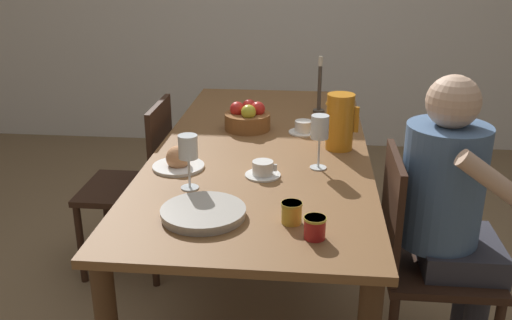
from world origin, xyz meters
name	(u,v)px	position (x,y,z in m)	size (l,w,h in m)	color
ground_plane	(262,292)	(0.00, 0.00, 0.00)	(20.00, 20.00, 0.00)	#7F6647
dining_table	(263,166)	(0.00, 0.00, 0.67)	(0.91, 2.04, 0.76)	brown
chair_person_side	(421,257)	(0.64, -0.41, 0.48)	(0.42, 0.42, 0.89)	#331E14
chair_opposite	(138,182)	(-0.64, 0.20, 0.48)	(0.42, 0.42, 0.89)	#331E14
person_seated	(450,203)	(0.73, -0.39, 0.70)	(0.39, 0.41, 1.18)	#33333D
red_pitcher	(340,121)	(0.33, 0.00, 0.88)	(0.14, 0.12, 0.24)	orange
wine_glass_water	(320,129)	(0.24, -0.24, 0.92)	(0.07, 0.07, 0.22)	white
wine_glass_juice	(188,150)	(-0.23, -0.49, 0.91)	(0.07, 0.07, 0.20)	white
teacup_near_person	(263,170)	(0.03, -0.34, 0.79)	(0.14, 0.14, 0.06)	white
teacup_across	(303,128)	(0.17, 0.20, 0.79)	(0.14, 0.14, 0.06)	white
serving_tray	(203,213)	(-0.13, -0.71, 0.78)	(0.28, 0.28, 0.03)	#B7B2A8
bread_plate	(178,161)	(-0.31, -0.29, 0.79)	(0.21, 0.21, 0.10)	white
jam_jar_amber	(315,227)	(0.23, -0.82, 0.80)	(0.07, 0.07, 0.07)	#A81E1E
jam_jar_red	(292,212)	(0.16, -0.72, 0.80)	(0.07, 0.07, 0.07)	gold
fruit_bowl	(248,118)	(-0.09, 0.24, 0.82)	(0.22, 0.22, 0.13)	brown
candlestick_tall	(319,91)	(0.25, 0.56, 0.87)	(0.06, 0.06, 0.30)	#4C4238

